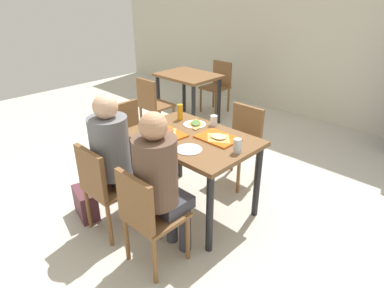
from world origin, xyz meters
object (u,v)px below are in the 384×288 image
person_in_brown_jacket (160,178)px  plastic_cup_a (214,121)px  chair_left_end (130,135)px  pizza_slice_c (196,123)px  tray_red_near (166,134)px  chair_near_right (147,213)px  paper_plate_center (195,124)px  condiment_bottle (180,112)px  person_in_red (114,153)px  background_table (188,83)px  chair_far_side (241,139)px  tray_red_far (218,138)px  main_table (192,147)px  foil_bundle (155,118)px  background_chair_far (218,83)px  plastic_cup_b (166,144)px  soda_can (237,146)px  pizza_slice_b (219,137)px  chair_near_left (103,184)px  handbag (86,203)px  background_chair_near (152,103)px  paper_plate_near_edge (189,149)px  pizza_slice_a (168,131)px

person_in_brown_jacket → plastic_cup_a: size_ratio=12.56×
chair_left_end → pizza_slice_c: bearing=15.5°
tray_red_near → chair_near_right: bearing=-52.6°
paper_plate_center → condiment_bottle: (-0.20, 0.00, 0.08)m
chair_near_right → person_in_red: bearing=166.3°
person_in_brown_jacket → background_table: size_ratio=1.40×
chair_near_right → background_table: (-1.95, 2.42, 0.15)m
chair_far_side → tray_red_far: (0.20, -0.66, 0.29)m
chair_left_end → plastic_cup_a: size_ratio=8.46×
tray_red_near → paper_plate_center: bearing=85.4°
person_in_brown_jacket → paper_plate_center: 0.97m
main_table → foil_bundle: bearing=-177.7°
chair_far_side → background_chair_far: 2.30m
main_table → person_in_red: person_in_red is taller
main_table → paper_plate_center: size_ratio=5.24×
plastic_cup_b → soda_can: size_ratio=0.82×
paper_plate_center → pizza_slice_b: pizza_slice_b is taller
foil_bundle → chair_near_left: bearing=-75.1°
plastic_cup_a → background_table: plastic_cup_a is taller
handbag → background_chair_near: size_ratio=0.38×
chair_far_side → background_chair_near: bearing=175.6°
background_table → background_chair_far: 0.75m
chair_far_side → pizza_slice_c: (-0.16, -0.56, 0.30)m
soda_can → background_table: soda_can is taller
paper_plate_center → pizza_slice_c: pizza_slice_c is taller
chair_far_side → chair_near_left: bearing=-100.5°
plastic_cup_a → plastic_cup_b: 0.67m
pizza_slice_c → main_table: bearing=-53.9°
chair_left_end → paper_plate_near_edge: 1.19m
soda_can → background_chair_near: size_ratio=0.14×
chair_left_end → condiment_bottle: 0.72m
pizza_slice_a → plastic_cup_b: size_ratio=1.75×
chair_left_end → handbag: size_ratio=2.64×
tray_red_near → pizza_slice_c: 0.36m
chair_left_end → paper_plate_center: size_ratio=3.85×
chair_far_side → soda_can: (0.49, -0.76, 0.34)m
tray_red_far → condiment_bottle: 0.59m
tray_red_far → plastic_cup_a: plastic_cup_a is taller
chair_near_right → background_chair_far: 3.70m
person_in_red → tray_red_near: bearing=80.2°
pizza_slice_a → pizza_slice_c: (0.04, 0.33, -0.01)m
background_chair_near → background_chair_far: bearing=90.0°
chair_far_side → handbag: (-0.64, -1.57, -0.35)m
tray_red_far → soda_can: (0.29, -0.10, 0.05)m
main_table → person_in_brown_jacket: 0.70m
person_in_red → foil_bundle: bearing=108.1°
plastic_cup_a → background_chair_far: plastic_cup_a is taller
chair_far_side → background_chair_near: size_ratio=1.00×
background_chair_near → background_chair_far: size_ratio=1.00×
background_chair_far → person_in_red: bearing=-65.5°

